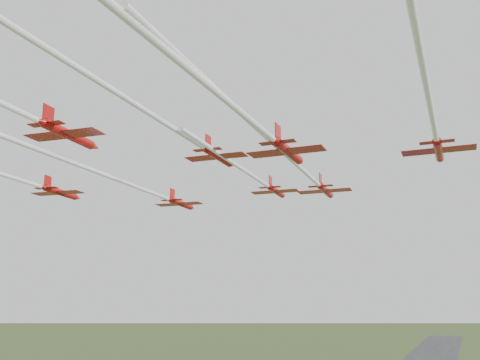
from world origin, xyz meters
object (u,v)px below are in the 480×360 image
at_px(jet_row2_right, 298,166).
at_px(jet_row3_left, 1,174).
at_px(jet_row2_left, 120,181).
at_px(jet_row3_mid, 160,120).
at_px(jet_lead, 260,181).
at_px(jet_row3_right, 431,113).
at_px(jet_row4_right, 230,104).

xyz_separation_m(jet_row2_right, jet_row3_left, (-38.84, -8.65, 0.69)).
xyz_separation_m(jet_row2_left, jet_row3_mid, (13.39, -11.91, 3.20)).
relative_size(jet_lead, jet_row2_left, 0.66).
bearing_deg(jet_row3_mid, jet_row3_left, 169.08).
bearing_deg(jet_lead, jet_row2_left, -123.59).
relative_size(jet_row3_mid, jet_row3_right, 1.10).
height_order(jet_lead, jet_row4_right, jet_lead).
bearing_deg(jet_row3_mid, jet_row4_right, -41.09).
xyz_separation_m(jet_row2_left, jet_row3_right, (41.02, -8.05, 1.44)).
bearing_deg(jet_row2_left, jet_row2_right, -1.62).
relative_size(jet_lead, jet_row3_mid, 0.71).
height_order(jet_lead, jet_row3_left, jet_lead).
bearing_deg(jet_row2_right, jet_row4_right, -89.28).
relative_size(jet_row3_left, jet_row3_right, 0.96).
distance_m(jet_row3_left, jet_row4_right, 42.68).
xyz_separation_m(jet_row2_right, jet_row4_right, (1.28, -23.17, -0.33)).
relative_size(jet_row3_left, jet_row4_right, 0.92).
height_order(jet_row3_left, jet_row3_right, jet_row3_right).
height_order(jet_row3_mid, jet_row4_right, jet_row3_mid).
distance_m(jet_row2_left, jet_row2_right, 25.17).
bearing_deg(jet_row3_mid, jet_row2_right, 44.83).
bearing_deg(jet_row2_right, jet_row3_left, -169.88).
bearing_deg(jet_lead, jet_row2_right, -61.11).
bearing_deg(jet_row4_right, jet_lead, 107.30).
bearing_deg(jet_row4_right, jet_row3_mid, 140.94).
distance_m(jet_lead, jet_row2_right, 24.14).
distance_m(jet_row2_left, jet_row3_right, 41.83).
relative_size(jet_row2_left, jet_row2_right, 1.13).
bearing_deg(jet_row3_right, jet_row2_left, 168.56).
bearing_deg(jet_row2_left, jet_row3_left, -153.62).
bearing_deg(jet_lead, jet_row3_right, -48.57).
height_order(jet_row2_left, jet_row3_left, jet_row3_left).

